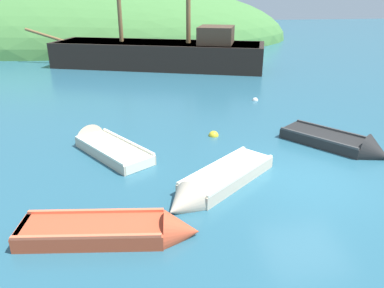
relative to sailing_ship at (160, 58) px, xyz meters
name	(u,v)px	position (x,y,z in m)	size (l,w,h in m)	color
ground_plane	(312,180)	(3.01, -17.20, -0.61)	(120.00, 120.00, 0.00)	#285B70
shore_hill	(92,39)	(-6.38, 17.37, -0.61)	(43.35, 27.26, 11.93)	#477F3D
sailing_ship	(160,58)	(0.00, 0.00, 0.00)	(16.67, 8.23, 11.02)	black
rowboat_portside	(342,145)	(4.99, -15.22, -0.50)	(3.10, 3.51, 1.18)	black
rowboat_outer_left	(215,185)	(0.18, -17.30, -0.50)	(3.62, 3.32, 0.99)	beige
rowboat_outer_right	(103,146)	(-2.94, -14.12, -0.51)	(3.02, 3.74, 1.09)	beige
rowboat_center	(120,233)	(-2.26, -19.04, -0.50)	(3.91, 1.43, 0.95)	#C64C2D
buoy_yellow	(214,136)	(0.96, -13.46, -0.61)	(0.37, 0.37, 0.37)	yellow
buoy_white	(255,100)	(3.91, -9.15, -0.61)	(0.29, 0.29, 0.29)	white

